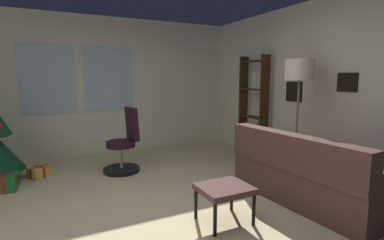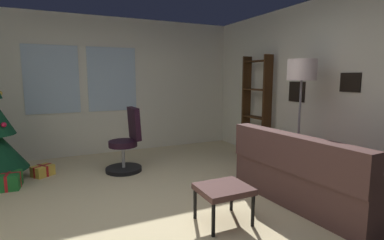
{
  "view_description": "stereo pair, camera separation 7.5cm",
  "coord_description": "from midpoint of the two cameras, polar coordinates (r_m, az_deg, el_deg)",
  "views": [
    {
      "loc": [
        -0.96,
        -2.73,
        1.47
      ],
      "look_at": [
        0.48,
        0.15,
        1.0
      ],
      "focal_mm": 27.31,
      "sensor_mm": 36.0,
      "label": 1
    },
    {
      "loc": [
        -0.9,
        -2.77,
        1.47
      ],
      "look_at": [
        0.48,
        0.15,
        1.0
      ],
      "focal_mm": 27.31,
      "sensor_mm": 36.0,
      "label": 2
    }
  ],
  "objects": [
    {
      "name": "footstool",
      "position": [
        3.05,
        5.62,
        -13.58
      ],
      "size": [
        0.51,
        0.45,
        0.39
      ],
      "color": "#4F3330",
      "rests_on": "ground_plane"
    },
    {
      "name": "floor_lamp",
      "position": [
        4.25,
        19.75,
        7.77
      ],
      "size": [
        0.38,
        0.38,
        1.71
      ],
      "color": "slate",
      "rests_on": "ground_plane"
    },
    {
      "name": "wall_right_with_frames",
      "position": [
        4.53,
        26.03,
        5.33
      ],
      "size": [
        0.12,
        6.0,
        2.59
      ],
      "color": "silver",
      "rests_on": "ground_plane"
    },
    {
      "name": "bookshelf",
      "position": [
        5.43,
        11.45,
        1.26
      ],
      "size": [
        0.18,
        0.64,
        1.85
      ],
      "color": "#38210E",
      "rests_on": "ground_plane"
    },
    {
      "name": "gift_box_gold",
      "position": [
        4.97,
        -28.03,
        -8.92
      ],
      "size": [
        0.35,
        0.34,
        0.16
      ],
      "color": "gold",
      "rests_on": "ground_plane"
    },
    {
      "name": "couch",
      "position": [
        3.83,
        23.71,
        -10.11
      ],
      "size": [
        1.58,
        1.86,
        0.84
      ],
      "color": "#4F3330",
      "rests_on": "ground_plane"
    },
    {
      "name": "gift_box_green",
      "position": [
        4.64,
        -33.05,
        -10.16
      ],
      "size": [
        0.3,
        0.35,
        0.22
      ],
      "color": "#1E722D",
      "rests_on": "ground_plane"
    },
    {
      "name": "ground_plane",
      "position": [
        3.28,
        -7.45,
        -19.35
      ],
      "size": [
        5.23,
        6.0,
        0.1
      ],
      "primitive_type": "cube",
      "color": "beige"
    },
    {
      "name": "wall_back_with_windows",
      "position": [
        5.87,
        -17.79,
        6.33
      ],
      "size": [
        5.23,
        0.12,
        2.59
      ],
      "color": "silver",
      "rests_on": "ground_plane"
    },
    {
      "name": "office_chair",
      "position": [
        4.71,
        -13.5,
        -5.18
      ],
      "size": [
        0.56,
        0.56,
        1.0
      ],
      "color": "black",
      "rests_on": "ground_plane"
    }
  ]
}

